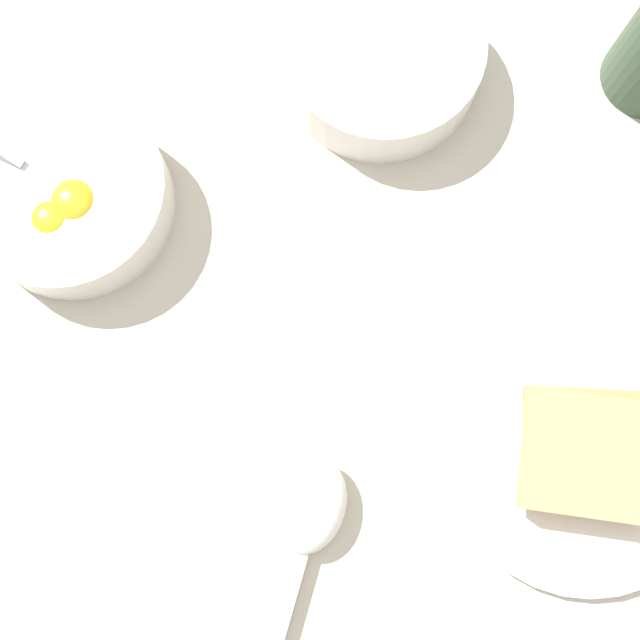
{
  "coord_description": "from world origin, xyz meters",
  "views": [
    {
      "loc": [
        0.15,
        0.1,
        0.57
      ],
      "look_at": [
        0.09,
        0.01,
        0.02
      ],
      "focal_mm": 42.0,
      "sensor_mm": 36.0,
      "label": 1
    }
  ],
  "objects_px": {
    "toast_plate": "(580,450)",
    "soup_spoon": "(307,521)",
    "toast_sandwich": "(590,452)",
    "congee_bowl": "(382,57)",
    "egg_bowl": "(69,196)"
  },
  "relations": [
    {
      "from": "soup_spoon",
      "to": "congee_bowl",
      "type": "bearing_deg",
      "value": -132.63
    },
    {
      "from": "toast_plate",
      "to": "egg_bowl",
      "type": "bearing_deg",
      "value": -59.73
    },
    {
      "from": "congee_bowl",
      "to": "egg_bowl",
      "type": "bearing_deg",
      "value": -7.7
    },
    {
      "from": "toast_sandwich",
      "to": "congee_bowl",
      "type": "distance_m",
      "value": 0.34
    },
    {
      "from": "congee_bowl",
      "to": "toast_plate",
      "type": "bearing_deg",
      "value": 81.72
    },
    {
      "from": "toast_plate",
      "to": "soup_spoon",
      "type": "distance_m",
      "value": 0.21
    },
    {
      "from": "egg_bowl",
      "to": "congee_bowl",
      "type": "distance_m",
      "value": 0.27
    },
    {
      "from": "toast_sandwich",
      "to": "soup_spoon",
      "type": "bearing_deg",
      "value": -19.69
    },
    {
      "from": "soup_spoon",
      "to": "congee_bowl",
      "type": "height_order",
      "value": "congee_bowl"
    },
    {
      "from": "egg_bowl",
      "to": "toast_plate",
      "type": "relative_size",
      "value": 0.74
    },
    {
      "from": "soup_spoon",
      "to": "toast_sandwich",
      "type": "bearing_deg",
      "value": 160.31
    },
    {
      "from": "toast_sandwich",
      "to": "soup_spoon",
      "type": "distance_m",
      "value": 0.21
    },
    {
      "from": "soup_spoon",
      "to": "egg_bowl",
      "type": "bearing_deg",
      "value": -86.22
    },
    {
      "from": "toast_sandwich",
      "to": "soup_spoon",
      "type": "relative_size",
      "value": 0.97
    },
    {
      "from": "toast_plate",
      "to": "soup_spoon",
      "type": "xyz_separation_m",
      "value": [
        0.2,
        -0.07,
        0.01
      ]
    }
  ]
}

